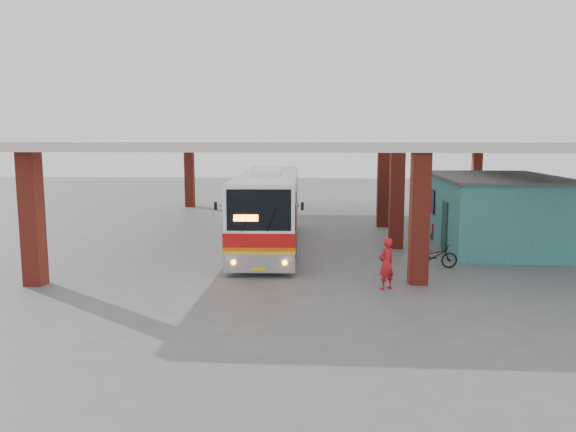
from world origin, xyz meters
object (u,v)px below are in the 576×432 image
Objects in this scene: red_chair at (431,232)px; coach_bus at (269,208)px; motorcycle at (434,256)px; pedestrian at (386,264)px.

coach_bus is at bearing -139.82° from red_chair.
motorcycle is 3.70m from pedestrian.
pedestrian is 2.23× the size of red_chair.
red_chair is at bearing 13.88° from coach_bus.
red_chair is at bearing -14.52° from motorcycle.
pedestrian is at bearing -59.70° from coach_bus.
coach_bus is 7.93m from red_chair.
motorcycle reaches higher than red_chair.
coach_bus is at bearing -96.57° from pedestrian.
coach_bus is 16.04× the size of red_chair.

